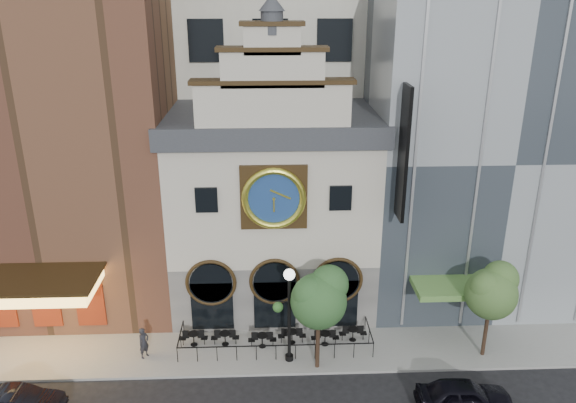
% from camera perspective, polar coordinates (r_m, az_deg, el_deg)
% --- Properties ---
extents(ground, '(120.00, 120.00, 0.00)m').
position_cam_1_polar(ground, '(30.80, -1.17, -17.30)').
color(ground, black).
rests_on(ground, ground).
extents(sidewalk, '(44.00, 5.00, 0.15)m').
position_cam_1_polar(sidewalk, '(32.76, -1.27, -14.50)').
color(sidewalk, gray).
rests_on(sidewalk, ground).
extents(clock_building, '(12.60, 8.78, 18.65)m').
position_cam_1_polar(clock_building, '(34.34, -1.54, -0.22)').
color(clock_building, '#605E5B').
rests_on(clock_building, ground).
extents(theater_building, '(14.00, 15.60, 25.00)m').
position_cam_1_polar(theater_building, '(37.00, -22.54, 9.28)').
color(theater_building, brown).
rests_on(theater_building, ground).
extents(retail_building, '(14.00, 14.40, 20.00)m').
position_cam_1_polar(retail_building, '(37.80, 18.58, 6.16)').
color(retail_building, gray).
rests_on(retail_building, ground).
extents(cafe_railing, '(10.60, 2.60, 0.90)m').
position_cam_1_polar(cafe_railing, '(32.46, -1.28, -13.75)').
color(cafe_railing, black).
rests_on(cafe_railing, sidewalk).
extents(bistro_0, '(1.58, 0.68, 0.90)m').
position_cam_1_polar(bistro_0, '(32.91, -9.57, -13.50)').
color(bistro_0, black).
rests_on(bistro_0, sidewalk).
extents(bistro_1, '(1.58, 0.68, 0.90)m').
position_cam_1_polar(bistro_1, '(32.71, -6.41, -13.56)').
color(bistro_1, black).
rests_on(bistro_1, sidewalk).
extents(bistro_2, '(1.58, 0.68, 0.90)m').
position_cam_1_polar(bistro_2, '(32.38, -2.63, -13.83)').
color(bistro_2, black).
rests_on(bistro_2, sidewalk).
extents(bistro_3, '(1.58, 0.68, 0.90)m').
position_cam_1_polar(bistro_3, '(32.65, 0.40, -13.48)').
color(bistro_3, black).
rests_on(bistro_3, sidewalk).
extents(bistro_4, '(1.58, 0.68, 0.90)m').
position_cam_1_polar(bistro_4, '(32.57, 3.78, -13.62)').
color(bistro_4, black).
rests_on(bistro_4, sidewalk).
extents(bistro_5, '(1.58, 0.68, 0.90)m').
position_cam_1_polar(bistro_5, '(33.07, 6.61, -13.15)').
color(bistro_5, black).
rests_on(bistro_5, sidewalk).
extents(car_right, '(4.62, 1.95, 1.56)m').
position_cam_1_polar(car_right, '(29.60, 17.47, -18.34)').
color(car_right, black).
rests_on(car_right, ground).
extents(car_left, '(4.10, 1.51, 1.34)m').
position_cam_1_polar(car_left, '(30.92, -25.62, -17.97)').
color(car_left, black).
rests_on(car_left, ground).
extents(pedestrian, '(0.73, 0.78, 1.78)m').
position_cam_1_polar(pedestrian, '(32.31, -14.43, -13.73)').
color(pedestrian, '#222227').
rests_on(pedestrian, sidewalk).
extents(lamppost, '(1.75, 0.73, 5.50)m').
position_cam_1_polar(lamppost, '(29.75, 0.13, -10.49)').
color(lamppost, black).
rests_on(lamppost, sidewalk).
extents(tree_left, '(3.00, 2.89, 5.78)m').
position_cam_1_polar(tree_left, '(28.90, 3.24, -9.62)').
color(tree_left, '#382619').
rests_on(tree_left, sidewalk).
extents(tree_right, '(2.85, 2.74, 5.49)m').
position_cam_1_polar(tree_right, '(31.76, 20.04, -8.42)').
color(tree_right, '#382619').
rests_on(tree_right, sidewalk).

